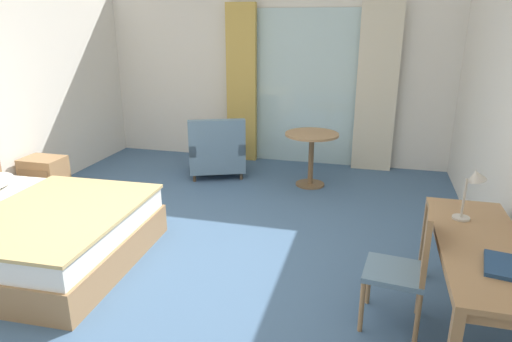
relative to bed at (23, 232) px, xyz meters
name	(u,v)px	position (x,y,z in m)	size (l,w,h in m)	color
ground	(189,271)	(1.53, 0.26, -0.32)	(5.96, 7.64, 0.10)	#426084
wall_back	(274,76)	(1.53, 3.82, 1.04)	(5.56, 0.12, 2.63)	silver
balcony_glass_door	(308,89)	(2.07, 3.74, 0.88)	(1.59, 0.02, 2.32)	silver
curtain_panel_left	(242,85)	(1.05, 3.64, 0.92)	(0.46, 0.10, 2.40)	tan
curtain_panel_right	(377,89)	(3.08, 3.64, 0.92)	(0.58, 0.10, 2.40)	beige
bed	(23,232)	(0.00, 0.00, 0.00)	(2.10, 1.80, 0.95)	#9E754C
nightstand	(45,179)	(-0.83, 1.34, 0.00)	(0.48, 0.37, 0.54)	#9E754C
writing_desk	(481,256)	(3.83, -0.15, 0.37)	(0.57, 1.58, 0.74)	#9E754C
desk_chair	(408,263)	(3.38, -0.12, 0.23)	(0.46, 0.45, 0.94)	slate
desk_lamp	(473,183)	(3.80, 0.25, 0.74)	(0.20, 0.15, 0.40)	#B7B2A8
closed_book	(502,265)	(3.87, -0.45, 0.48)	(0.19, 0.32, 0.03)	navy
armchair_by_window	(217,153)	(0.93, 2.75, 0.06)	(0.98, 0.93, 0.86)	slate
round_cafe_table	(311,147)	(2.30, 2.68, 0.27)	(0.71, 0.71, 0.73)	#9E754C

